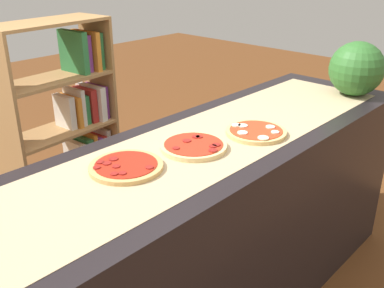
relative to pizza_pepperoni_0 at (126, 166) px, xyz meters
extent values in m
cube|color=black|center=(0.30, -0.05, -0.48)|extent=(2.68, 0.70, 0.94)
cube|color=tan|center=(0.30, -0.05, -0.01)|extent=(2.44, 0.52, 0.00)
cylinder|color=tan|center=(0.00, 0.00, 0.00)|extent=(0.27, 0.27, 0.02)
cylinder|color=#AD2314|center=(0.00, 0.00, 0.01)|extent=(0.23, 0.23, 0.00)
cylinder|color=maroon|center=(-0.06, -0.05, 0.01)|extent=(0.03, 0.03, 0.00)
cylinder|color=maroon|center=(-0.04, 0.01, 0.01)|extent=(0.03, 0.03, 0.00)
cylinder|color=maroon|center=(0.04, -0.09, 0.01)|extent=(0.03, 0.03, 0.00)
cylinder|color=maroon|center=(-0.01, 0.06, 0.01)|extent=(0.04, 0.04, 0.00)
cylinder|color=maroon|center=(-0.05, 0.05, 0.01)|extent=(0.03, 0.03, 0.00)
cylinder|color=maroon|center=(-0.06, 0.08, 0.01)|extent=(0.03, 0.03, 0.00)
cylinder|color=maroon|center=(-0.09, 0.05, 0.01)|extent=(0.03, 0.03, 0.00)
cylinder|color=maroon|center=(-0.08, -0.03, 0.01)|extent=(0.03, 0.03, 0.00)
cylinder|color=#E5C17F|center=(0.30, -0.06, 0.00)|extent=(0.27, 0.27, 0.02)
cylinder|color=red|center=(0.30, -0.06, 0.01)|extent=(0.24, 0.24, 0.00)
cylinder|color=maroon|center=(0.37, -0.03, 0.01)|extent=(0.03, 0.03, 0.00)
cylinder|color=maroon|center=(0.35, -0.14, 0.01)|extent=(0.03, 0.03, 0.00)
cylinder|color=maroon|center=(0.31, -0.16, 0.01)|extent=(0.03, 0.03, 0.00)
cylinder|color=maroon|center=(0.30, -0.02, 0.01)|extent=(0.03, 0.03, 0.00)
cylinder|color=maroon|center=(0.22, -0.04, 0.01)|extent=(0.03, 0.03, 0.00)
cylinder|color=maroon|center=(0.33, -0.14, 0.01)|extent=(0.03, 0.03, 0.00)
cylinder|color=maroon|center=(0.36, -0.02, 0.01)|extent=(0.03, 0.03, 0.00)
cylinder|color=#DBB26B|center=(0.61, -0.15, 0.00)|extent=(0.27, 0.27, 0.02)
cylinder|color=red|center=(0.61, -0.15, 0.01)|extent=(0.23, 0.23, 0.00)
cylinder|color=#EFE5CC|center=(0.63, -0.23, 0.01)|extent=(0.04, 0.04, 0.00)
cylinder|color=#EFE5CC|center=(0.58, -0.06, 0.01)|extent=(0.04, 0.04, 0.00)
cylinder|color=#EFE5CC|center=(0.55, -0.23, 0.01)|extent=(0.05, 0.05, 0.00)
cylinder|color=#EFE5CC|center=(0.53, -0.13, 0.01)|extent=(0.04, 0.04, 0.00)
cylinder|color=#EFE5CC|center=(0.60, -0.09, 0.01)|extent=(0.04, 0.04, 0.00)
cylinder|color=#EFE5CC|center=(0.67, -0.18, 0.01)|extent=(0.04, 0.04, 0.00)
sphere|color=#2D6628|center=(1.46, -0.21, 0.14)|extent=(0.30, 0.30, 0.30)
cube|color=#A87A47|center=(0.74, 1.18, -0.29)|extent=(0.05, 0.30, 1.33)
cube|color=#A87A47|center=(0.05, 1.12, -0.29)|extent=(0.05, 0.30, 1.33)
cube|color=#A87A47|center=(0.40, 1.15, -0.95)|extent=(0.70, 0.36, 0.02)
cube|color=#B22823|center=(0.71, 1.18, -0.82)|extent=(0.04, 0.20, 0.23)
cube|color=#2D753D|center=(0.67, 1.18, -0.85)|extent=(0.05, 0.23, 0.18)
cube|color=#47423D|center=(0.63, 1.17, -0.83)|extent=(0.05, 0.19, 0.22)
cube|color=gold|center=(0.59, 1.17, -0.82)|extent=(0.05, 0.17, 0.23)
cube|color=#A87A47|center=(0.40, 1.15, -0.62)|extent=(0.70, 0.36, 0.02)
cube|color=silver|center=(0.70, 1.18, -0.49)|extent=(0.05, 0.19, 0.24)
cube|color=#B22823|center=(0.67, 1.18, -0.51)|extent=(0.06, 0.25, 0.21)
cube|color=#753384|center=(0.63, 1.17, -0.50)|extent=(0.05, 0.21, 0.21)
cube|color=orange|center=(0.58, 1.17, -0.49)|extent=(0.05, 0.21, 0.25)
cube|color=#2D753D|center=(0.54, 1.17, -0.49)|extent=(0.06, 0.22, 0.23)
cube|color=silver|center=(0.49, 1.16, -0.50)|extent=(0.06, 0.20, 0.21)
cube|color=#A87A47|center=(0.40, 1.15, -0.29)|extent=(0.70, 0.36, 0.02)
cube|color=#753384|center=(0.71, 1.18, -0.17)|extent=(0.05, 0.20, 0.22)
cube|color=silver|center=(0.66, 1.18, -0.17)|extent=(0.06, 0.25, 0.22)
cube|color=#B22823|center=(0.61, 1.17, -0.18)|extent=(0.06, 0.19, 0.21)
cube|color=#2D753D|center=(0.56, 1.17, -0.19)|extent=(0.05, 0.17, 0.18)
cube|color=silver|center=(0.53, 1.17, -0.17)|extent=(0.05, 0.18, 0.23)
cube|color=orange|center=(0.49, 1.16, -0.19)|extent=(0.05, 0.20, 0.19)
cube|color=silver|center=(0.45, 1.16, -0.18)|extent=(0.06, 0.17, 0.21)
cube|color=#A87A47|center=(0.40, 1.15, 0.04)|extent=(0.70, 0.36, 0.02)
cube|color=#2D753D|center=(0.70, 1.18, 0.16)|extent=(0.05, 0.19, 0.23)
cube|color=orange|center=(0.66, 1.18, 0.16)|extent=(0.05, 0.24, 0.24)
cube|color=#753384|center=(0.61, 1.17, 0.16)|extent=(0.05, 0.18, 0.22)
cube|color=#2D753D|center=(0.56, 1.17, 0.17)|extent=(0.06, 0.24, 0.25)
cube|color=#A87A47|center=(0.40, 1.15, 0.36)|extent=(0.70, 0.36, 0.02)
camera|label=1|loc=(-0.90, -1.17, 0.73)|focal=41.21mm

